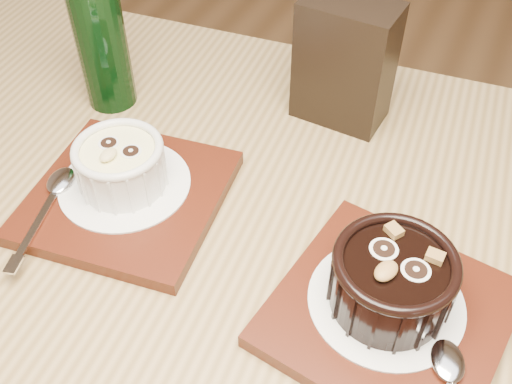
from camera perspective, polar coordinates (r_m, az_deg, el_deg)
table at (r=0.60m, az=-0.82°, el=-15.01°), size 1.26×0.89×0.75m
tray_left at (r=0.61m, az=-12.10°, el=-0.42°), size 0.20×0.20×0.01m
doily_left at (r=0.61m, az=-12.38°, el=0.76°), size 0.13×0.13×0.00m
ramekin_white at (r=0.59m, az=-12.79°, el=2.67°), size 0.09×0.09×0.05m
spoon_left at (r=0.60m, az=-19.34°, el=-1.23°), size 0.06×0.14×0.01m
tray_right at (r=0.52m, az=12.53°, el=-11.34°), size 0.21×0.21×0.01m
doily_right at (r=0.52m, az=12.28°, el=-10.12°), size 0.13×0.13×0.00m
ramekin_dark at (r=0.49m, az=12.85°, el=-8.02°), size 0.10×0.10×0.06m
condiment_stand at (r=0.67m, az=8.46°, el=12.07°), size 0.10×0.07×0.14m
green_bottle at (r=0.70m, az=-14.55°, el=13.90°), size 0.06×0.06×0.21m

